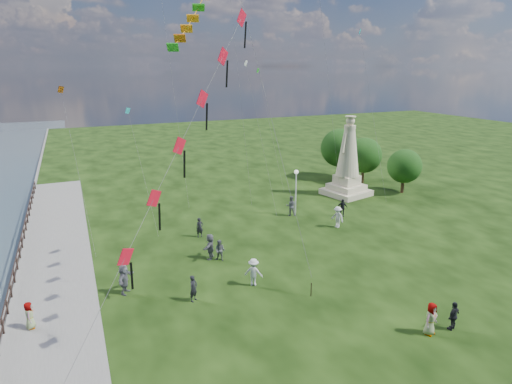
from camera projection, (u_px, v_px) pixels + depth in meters
name	position (u px, v px, depth m)	size (l,w,h in m)	color
waterfront	(31.00, 304.00, 25.48)	(200.00, 200.00, 1.51)	#31434A
statue	(348.00, 166.00, 46.07)	(5.09, 5.09, 8.58)	beige
lamppost	(296.00, 183.00, 39.74)	(0.41, 0.41, 4.39)	silver
tree_row	(361.00, 154.00, 50.92)	(7.01, 12.63, 6.21)	#382314
person_0	(193.00, 288.00, 25.49)	(0.60, 0.40, 1.66)	black
person_1	(220.00, 250.00, 30.84)	(0.76, 0.47, 1.57)	#595960
person_2	(254.00, 272.00, 27.31)	(1.18, 0.61, 1.83)	silver
person_3	(454.00, 316.00, 22.70)	(0.96, 0.49, 1.64)	black
person_4	(431.00, 319.00, 22.28)	(0.88, 0.54, 1.80)	#595960
person_5	(124.00, 279.00, 26.31)	(1.78, 0.77, 1.92)	#595960
person_6	(200.00, 228.00, 35.10)	(0.60, 0.40, 1.65)	black
person_7	(291.00, 206.00, 40.15)	(0.93, 0.58, 1.92)	#595960
person_8	(338.00, 217.00, 37.21)	(1.23, 0.63, 1.90)	silver
person_9	(342.00, 208.00, 40.02)	(0.97, 0.50, 1.66)	black
person_10	(30.00, 317.00, 22.67)	(0.75, 0.46, 1.53)	#595960
person_11	(210.00, 246.00, 31.14)	(1.77, 0.76, 1.91)	#595960
red_kite_train	(189.00, 129.00, 22.12)	(12.05, 9.35, 16.80)	black
small_kites	(235.00, 54.00, 40.72)	(29.86, 14.86, 28.97)	teal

